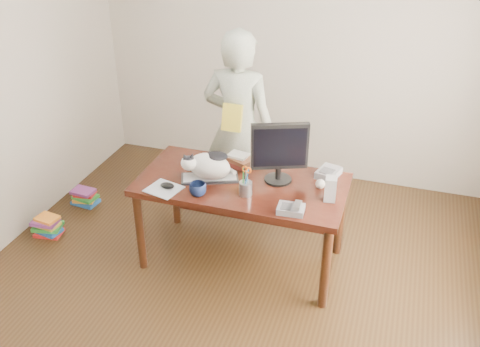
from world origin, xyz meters
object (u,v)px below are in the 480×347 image
desk (245,193)px  book_pile_a (48,226)px  book_stack (240,160)px  monitor (279,150)px  speaker (331,189)px  cat (208,165)px  person (238,128)px  pen_cup (246,187)px  book_pile_b (85,197)px  phone (291,209)px  keyboard (210,178)px  baseball (320,184)px  calculator (328,173)px  coffee_mug (198,189)px  mouse (167,186)px

desk → book_pile_a: bearing=-171.0°
desk → book_stack: size_ratio=5.67×
monitor → speaker: 0.48m
book_stack → cat: bearing=-98.7°
person → pen_cup: bearing=113.0°
book_pile_b → monitor: bearing=-7.5°
phone → speaker: speaker is taller
pen_cup → phone: size_ratio=1.25×
keyboard → book_pile_b: keyboard is taller
baseball → book_pile_b: 2.43m
calculator → speaker: bearing=-63.7°
book_stack → book_pile_a: size_ratio=1.04×
pen_cup → book_pile_b: size_ratio=0.94×
desk → book_pile_b: size_ratio=6.20×
monitor → pen_cup: bearing=-146.4°
desk → person: (-0.24, 0.58, 0.28)m
cat → phone: (0.72, -0.25, -0.10)m
monitor → book_pile_a: 2.24m
coffee_mug → baseball: 0.92m
book_stack → book_pile_b: bearing=-164.5°
desk → person: person is taller
keyboard → phone: bearing=-42.3°
baseball → book_pile_b: baseball is taller
pen_cup → keyboard: bearing=158.3°
speaker → baseball: size_ratio=2.53×
coffee_mug → book_stack: (0.15, 0.55, -0.01)m
phone → person: person is taller
mouse → baseball: 1.15m
mouse → keyboard: bearing=55.6°
mouse → phone: (0.96, -0.03, 0.00)m
monitor → mouse: 0.88m
person → book_pile_a: (-1.51, -0.86, -0.79)m
cat → person: size_ratio=0.23×
calculator → book_pile_a: 2.52m
baseball → book_stack: book_stack is taller
book_stack → baseball: bearing=5.2°
baseball → calculator: 0.20m
cat → book_pile_b: (-1.46, 0.40, -0.80)m
phone → book_pile_a: phone is taller
cat → speaker: size_ratio=2.23×
desk → phone: size_ratio=8.20×
cat → calculator: cat is taller
monitor → speaker: size_ratio=2.65×
keyboard → coffee_mug: size_ratio=3.71×
book_pile_a → speaker: bearing=3.6°
baseball → book_pile_a: (-2.34, -0.29, -0.70)m
cat → book_pile_a: size_ratio=1.52×
baseball → monitor: bearing=-179.4°
keyboard → coffee_mug: coffee_mug is taller
calculator → baseball: bearing=-82.8°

